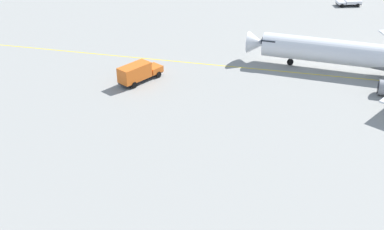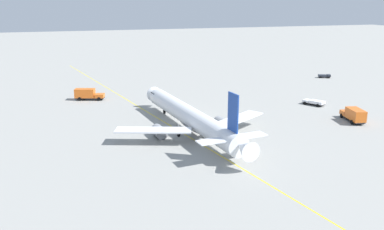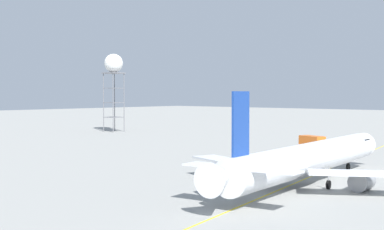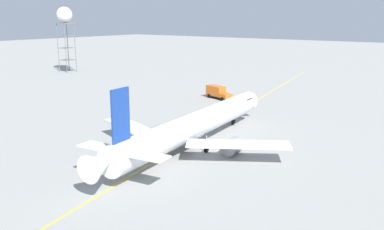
% 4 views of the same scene
% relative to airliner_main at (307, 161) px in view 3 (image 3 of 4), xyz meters
% --- Properties ---
extents(ground_plane, '(600.00, 600.00, 0.00)m').
position_rel_airliner_main_xyz_m(ground_plane, '(-0.18, -1.63, -3.10)').
color(ground_plane, gray).
extents(airliner_main, '(46.26, 32.88, 11.81)m').
position_rel_airliner_main_xyz_m(airliner_main, '(0.00, 0.00, 0.00)').
color(airliner_main, white).
rests_on(airliner_main, ground_plane).
extents(catering_truck_truck, '(4.66, 8.18, 3.10)m').
position_rel_airliner_main_xyz_m(catering_truck_truck, '(35.83, 18.43, -1.44)').
color(catering_truck_truck, '#232326').
rests_on(catering_truck_truck, ground_plane).
extents(radar_tower, '(5.58, 5.58, 23.28)m').
position_rel_airliner_main_xyz_m(radar_tower, '(46.98, 91.46, 16.43)').
color(radar_tower, slate).
rests_on(radar_tower, ground_plane).
extents(taxiway_centreline, '(194.33, 38.39, 0.01)m').
position_rel_airliner_main_xyz_m(taxiway_centreline, '(2.95, 2.35, -3.10)').
color(taxiway_centreline, yellow).
rests_on(taxiway_centreline, ground_plane).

